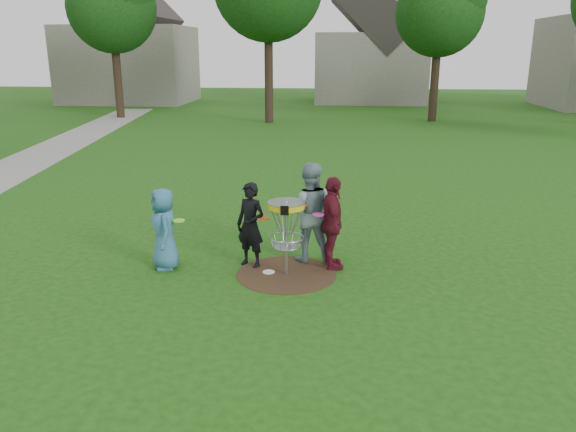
# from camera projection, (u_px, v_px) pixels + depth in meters

# --- Properties ---
(ground) EXTENTS (100.00, 100.00, 0.00)m
(ground) POSITION_uv_depth(u_px,v_px,m) (286.00, 274.00, 10.04)
(ground) COLOR #19470F
(ground) RESTS_ON ground
(dirt_patch) EXTENTS (1.80, 1.80, 0.01)m
(dirt_patch) POSITION_uv_depth(u_px,v_px,m) (286.00, 274.00, 10.04)
(dirt_patch) COLOR #47331E
(dirt_patch) RESTS_ON ground
(concrete_path) EXTENTS (7.75, 39.92, 0.02)m
(concrete_path) POSITION_uv_depth(u_px,v_px,m) (9.00, 171.00, 18.56)
(concrete_path) COLOR #9E9E99
(concrete_path) RESTS_ON ground
(player_blue) EXTENTS (0.74, 0.87, 1.50)m
(player_blue) POSITION_uv_depth(u_px,v_px,m) (164.00, 229.00, 10.13)
(player_blue) COLOR teal
(player_blue) RESTS_ON ground
(player_black) EXTENTS (0.68, 0.59, 1.57)m
(player_black) POSITION_uv_depth(u_px,v_px,m) (251.00, 225.00, 10.23)
(player_black) COLOR black
(player_black) RESTS_ON ground
(player_grey) EXTENTS (0.98, 0.80, 1.89)m
(player_grey) POSITION_uv_depth(u_px,v_px,m) (309.00, 212.00, 10.46)
(player_grey) COLOR #7A949D
(player_grey) RESTS_ON ground
(player_maroon) EXTENTS (0.59, 1.06, 1.71)m
(player_maroon) POSITION_uv_depth(u_px,v_px,m) (332.00, 223.00, 10.10)
(player_maroon) COLOR maroon
(player_maroon) RESTS_ON ground
(disc_on_grass) EXTENTS (0.22, 0.22, 0.02)m
(disc_on_grass) POSITION_uv_depth(u_px,v_px,m) (269.00, 272.00, 10.11)
(disc_on_grass) COLOR white
(disc_on_grass) RESTS_ON ground
(disc_golf_basket) EXTENTS (0.66, 0.67, 1.38)m
(disc_golf_basket) POSITION_uv_depth(u_px,v_px,m) (286.00, 220.00, 9.75)
(disc_golf_basket) COLOR #9EA0A5
(disc_golf_basket) RESTS_ON ground
(held_discs) EXTENTS (2.72, 0.63, 0.26)m
(held_discs) POSITION_uv_depth(u_px,v_px,m) (265.00, 214.00, 10.05)
(held_discs) COLOR #8AF21A
(held_discs) RESTS_ON ground
(tree_row) EXTENTS (51.20, 17.42, 9.90)m
(tree_row) POSITION_uv_depth(u_px,v_px,m) (334.00, 0.00, 27.96)
(tree_row) COLOR #38281C
(tree_row) RESTS_ON ground
(house_row) EXTENTS (44.50, 10.65, 11.62)m
(house_row) POSITION_uv_depth(u_px,v_px,m) (397.00, 45.00, 39.99)
(house_row) COLOR gray
(house_row) RESTS_ON ground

